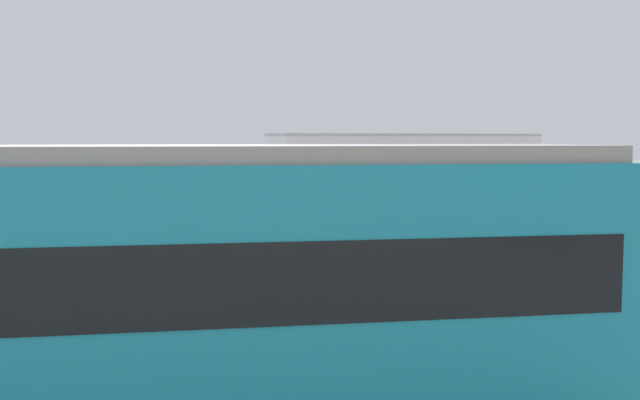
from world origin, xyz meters
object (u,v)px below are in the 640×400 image
object	(u,v)px
info_sign	(113,218)
pedestrian_near_railing	(322,248)
double_decker_bus	(408,180)
pedestrian_crossing	(476,239)

from	to	relation	value
info_sign	pedestrian_near_railing	bearing A→B (deg)	151.49
double_decker_bus	pedestrian_crossing	size ratio (longest dim) A/B	6.59
pedestrian_crossing	info_sign	bearing A→B (deg)	-17.56
double_decker_bus	info_sign	distance (m)	13.94
pedestrian_near_railing	info_sign	size ratio (longest dim) A/B	0.72
pedestrian_near_railing	double_decker_bus	bearing A→B (deg)	-127.02
double_decker_bus	info_sign	xyz separation A→B (m)	(11.98, 7.11, -0.32)
pedestrian_crossing	info_sign	distance (m)	9.34
double_decker_bus	info_sign	bearing A→B (deg)	30.68
pedestrian_near_railing	info_sign	distance (m)	5.39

